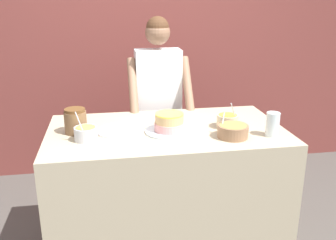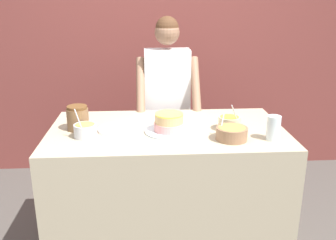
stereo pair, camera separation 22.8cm
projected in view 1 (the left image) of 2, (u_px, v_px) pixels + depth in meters
wall_back at (142, 40)px, 3.56m from camera, size 10.00×0.05×2.60m
counter at (166, 193)px, 2.49m from camera, size 1.47×0.81×0.90m
person_baker at (158, 97)px, 2.92m from camera, size 0.47×0.43×1.56m
cake at (169, 124)px, 2.28m from camera, size 0.30×0.30×0.12m
frosting_bowl_olive at (233, 131)px, 2.19m from camera, size 0.18×0.18×0.14m
frosting_bowl_orange at (228, 120)px, 2.36m from camera, size 0.14×0.14×0.18m
frosting_bowl_yellow at (86, 133)px, 2.15m from camera, size 0.13×0.13×0.18m
drinking_glass at (273, 124)px, 2.21m from camera, size 0.08×0.08×0.14m
ceramic_plate at (118, 131)px, 2.30m from camera, size 0.26×0.26×0.01m
stoneware_jar at (76, 121)px, 2.26m from camera, size 0.13×0.13×0.15m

